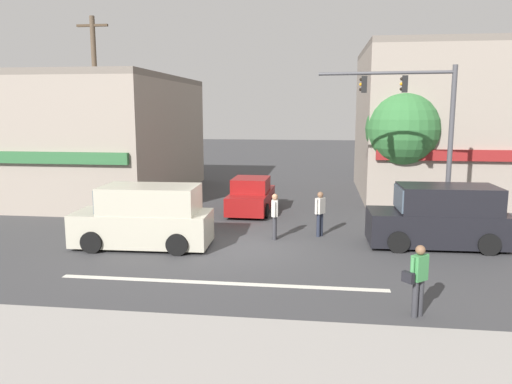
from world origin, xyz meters
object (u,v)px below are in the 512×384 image
at_px(utility_pole_near_left, 97,113).
at_px(van_crossing_center, 145,218).
at_px(sedan_waiting_far, 251,196).
at_px(pedestrian_foreground_with_bag, 418,276).
at_px(traffic_light_mast, 423,122).
at_px(van_parked_curbside, 440,218).
at_px(street_tree, 403,129).
at_px(pedestrian_mid_crossing, 320,211).
at_px(pedestrian_far_side, 275,214).

bearing_deg(utility_pole_near_left, van_crossing_center, -53.23).
bearing_deg(sedan_waiting_far, pedestrian_foreground_with_bag, -64.30).
bearing_deg(traffic_light_mast, sedan_waiting_far, 153.81).
xyz_separation_m(sedan_waiting_far, pedestrian_foreground_with_bag, (5.35, -11.11, 0.24)).
xyz_separation_m(van_parked_curbside, sedan_waiting_far, (-7.20, 4.97, -0.29)).
bearing_deg(traffic_light_mast, street_tree, 89.14).
height_order(sedan_waiting_far, pedestrian_foreground_with_bag, pedestrian_foreground_with_bag).
height_order(utility_pole_near_left, sedan_waiting_far, utility_pole_near_left).
distance_m(traffic_light_mast, van_parked_curbside, 3.59).
xyz_separation_m(utility_pole_near_left, pedestrian_mid_crossing, (9.96, -3.24, -3.51)).
bearing_deg(pedestrian_foreground_with_bag, van_parked_curbside, 73.26).
xyz_separation_m(street_tree, pedestrian_foreground_with_bag, (-1.51, -12.87, -2.78)).
xyz_separation_m(street_tree, utility_pole_near_left, (-13.68, -2.61, 0.73)).
bearing_deg(pedestrian_mid_crossing, pedestrian_foreground_with_bag, -72.49).
distance_m(van_crossing_center, pedestrian_mid_crossing, 6.29).
bearing_deg(traffic_light_mast, pedestrian_mid_crossing, -168.25).
xyz_separation_m(traffic_light_mast, van_crossing_center, (-9.54, -2.96, -3.17)).
distance_m(van_parked_curbside, pedestrian_far_side, 5.68).
xyz_separation_m(traffic_light_mast, pedestrian_far_side, (-5.26, -1.42, -3.23)).
height_order(pedestrian_foreground_with_bag, pedestrian_far_side, same).
bearing_deg(utility_pole_near_left, street_tree, 10.82).
bearing_deg(sedan_waiting_far, van_parked_curbside, -34.60).
relative_size(utility_pole_near_left, pedestrian_mid_crossing, 5.17).
distance_m(street_tree, utility_pole_near_left, 13.94).
xyz_separation_m(utility_pole_near_left, pedestrian_foreground_with_bag, (12.17, -10.25, -3.51)).
relative_size(street_tree, sedan_waiting_far, 1.32).
bearing_deg(van_parked_curbside, pedestrian_far_side, 177.84).
bearing_deg(sedan_waiting_far, pedestrian_far_side, -72.24).
xyz_separation_m(van_crossing_center, sedan_waiting_far, (2.76, 6.29, -0.29)).
distance_m(van_parked_curbside, pedestrian_mid_crossing, 4.16).
height_order(van_parked_curbside, pedestrian_far_side, van_parked_curbside).
distance_m(van_crossing_center, pedestrian_far_side, 4.55).
relative_size(pedestrian_foreground_with_bag, pedestrian_mid_crossing, 1.00).
distance_m(sedan_waiting_far, pedestrian_foreground_with_bag, 12.33).
height_order(van_parked_curbside, van_crossing_center, same).
xyz_separation_m(pedestrian_foreground_with_bag, pedestrian_mid_crossing, (-2.21, 7.02, -0.00)).
relative_size(van_crossing_center, pedestrian_far_side, 2.79).
height_order(van_parked_curbside, sedan_waiting_far, van_parked_curbside).
xyz_separation_m(van_parked_curbside, pedestrian_mid_crossing, (-4.06, 0.87, -0.06)).
bearing_deg(street_tree, pedestrian_foreground_with_bag, -96.68).
bearing_deg(van_parked_curbside, pedestrian_mid_crossing, 167.87).
xyz_separation_m(van_parked_curbside, pedestrian_foreground_with_bag, (-1.85, -6.15, -0.05)).
bearing_deg(sedan_waiting_far, traffic_light_mast, -26.19).
height_order(street_tree, van_parked_curbside, street_tree).
relative_size(traffic_light_mast, pedestrian_foreground_with_bag, 3.71).
xyz_separation_m(utility_pole_near_left, traffic_light_mast, (13.60, -2.48, -0.29)).
relative_size(van_crossing_center, pedestrian_mid_crossing, 2.79).
xyz_separation_m(street_tree, van_parked_curbside, (0.34, -6.72, -2.73)).
bearing_deg(pedestrian_far_side, pedestrian_mid_crossing, 22.22).
height_order(utility_pole_near_left, van_parked_curbside, utility_pole_near_left).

